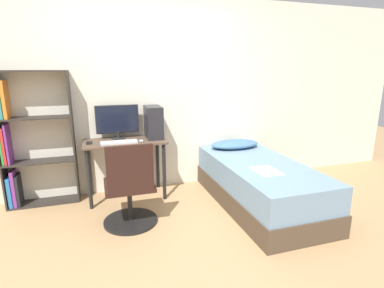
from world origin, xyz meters
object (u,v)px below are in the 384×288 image
bookshelf (24,144)px  pc_tower (153,122)px  monitor (117,121)px  office_chair (130,195)px  bed (259,184)px  keyboard (119,142)px

bookshelf → pc_tower: (1.50, -0.07, 0.18)m
pc_tower → monitor: bearing=167.5°
bookshelf → office_chair: 1.45m
bed → keyboard: bearing=159.1°
office_chair → bed: (1.52, 0.04, -0.08)m
office_chair → pc_tower: size_ratio=2.26×
bookshelf → pc_tower: bearing=-2.8°
office_chair → bed: 1.52m
bookshelf → monitor: bearing=1.3°
bookshelf → keyboard: size_ratio=3.72×
office_chair → keyboard: office_chair is taller
monitor → keyboard: size_ratio=1.24×
bed → keyboard: keyboard is taller
monitor → pc_tower: (0.43, -0.10, -0.03)m
office_chair → pc_tower: (0.41, 0.79, 0.60)m
bookshelf → office_chair: size_ratio=1.74×
bookshelf → keyboard: 1.07m
pc_tower → bookshelf: bearing=177.2°
keyboard → bed: bearing=-20.9°
monitor → keyboard: (-0.01, -0.26, -0.22)m
bed → monitor: size_ratio=3.61×
bookshelf → pc_tower: 1.51m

